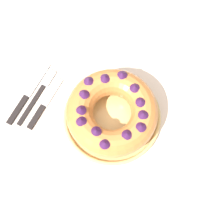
{
  "coord_description": "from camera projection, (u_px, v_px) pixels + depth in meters",
  "views": [
    {
      "loc": [
        0.15,
        -0.2,
        1.6
      ],
      "look_at": [
        0.03,
        0.04,
        0.78
      ],
      "focal_mm": 50.0,
      "sensor_mm": 36.0,
      "label": 1
    }
  ],
  "objects": [
    {
      "name": "ground_plane",
      "position": [
        104.0,
        163.0,
        1.59
      ],
      "size": [
        8.0,
        8.0,
        0.0
      ],
      "primitive_type": "plane",
      "color": "gray"
    },
    {
      "name": "dining_table",
      "position": [
        98.0,
        131.0,
        0.98
      ],
      "size": [
        1.39,
        1.21,
        0.72
      ],
      "color": "beige",
      "rests_on": "ground_plane"
    },
    {
      "name": "serving_dish",
      "position": [
        112.0,
        117.0,
        0.91
      ],
      "size": [
        0.28,
        0.28,
        0.02
      ],
      "color": "tan",
      "rests_on": "dining_table"
    },
    {
      "name": "bundt_cake",
      "position": [
        112.0,
        112.0,
        0.86
      ],
      "size": [
        0.26,
        0.26,
        0.09
      ],
      "color": "#C67538",
      "rests_on": "serving_dish"
    },
    {
      "name": "fork",
      "position": [
        39.0,
        93.0,
        0.94
      ],
      "size": [
        0.02,
        0.2,
        0.01
      ],
      "rotation": [
        0.0,
        0.0,
        0.0
      ],
      "color": "black",
      "rests_on": "dining_table"
    },
    {
      "name": "serving_knife",
      "position": [
        26.0,
        97.0,
        0.93
      ],
      "size": [
        0.02,
        0.22,
        0.01
      ],
      "rotation": [
        0.0,
        0.0,
        0.04
      ],
      "color": "black",
      "rests_on": "dining_table"
    },
    {
      "name": "cake_knife",
      "position": [
        43.0,
        107.0,
        0.92
      ],
      "size": [
        0.02,
        0.18,
        0.01
      ],
      "rotation": [
        0.0,
        0.0,
        -0.09
      ],
      "color": "black",
      "rests_on": "dining_table"
    },
    {
      "name": "napkin",
      "position": [
        192.0,
        154.0,
        0.88
      ],
      "size": [
        0.15,
        0.12,
        0.0
      ],
      "primitive_type": "cube",
      "rotation": [
        0.0,
        0.0,
        0.19
      ],
      "color": "white",
      "rests_on": "dining_table"
    }
  ]
}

